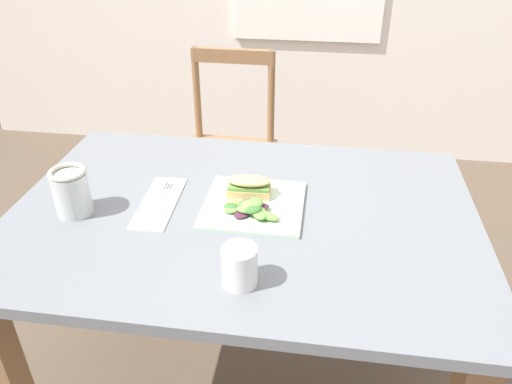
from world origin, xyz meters
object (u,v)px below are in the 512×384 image
object	(u,v)px
dining_table	(243,251)
mason_jar_iced_tea	(72,194)
chair_wooden_far	(229,152)
cup_extra_side	(240,266)
plate_lunch	(254,205)
sandwich_half_front	(249,186)
fork_on_napkin	(161,198)

from	to	relation	value
dining_table	mason_jar_iced_tea	distance (m)	0.47
dining_table	chair_wooden_far	distance (m)	0.94
dining_table	cup_extra_side	size ratio (longest dim) A/B	13.43
plate_lunch	dining_table	bearing A→B (deg)	-136.75
mason_jar_iced_tea	cup_extra_side	size ratio (longest dim) A/B	1.38
cup_extra_side	chair_wooden_far	bearing A→B (deg)	102.65
chair_wooden_far	sandwich_half_front	xyz separation A→B (m)	(0.23, -0.84, 0.33)
dining_table	sandwich_half_front	distance (m)	0.18
fork_on_napkin	mason_jar_iced_tea	xyz separation A→B (m)	(-0.20, -0.09, 0.05)
dining_table	fork_on_napkin	world-z (taller)	fork_on_napkin
chair_wooden_far	plate_lunch	world-z (taller)	chair_wooden_far
dining_table	mason_jar_iced_tea	size ratio (longest dim) A/B	9.73
mason_jar_iced_tea	dining_table	bearing A→B (deg)	9.26
dining_table	fork_on_napkin	distance (m)	0.26
plate_lunch	sandwich_half_front	distance (m)	0.06
dining_table	plate_lunch	distance (m)	0.14
chair_wooden_far	cup_extra_side	bearing A→B (deg)	-77.35
plate_lunch	fork_on_napkin	world-z (taller)	plate_lunch
plate_lunch	fork_on_napkin	size ratio (longest dim) A/B	1.38
plate_lunch	mason_jar_iced_tea	world-z (taller)	mason_jar_iced_tea
plate_lunch	sandwich_half_front	size ratio (longest dim) A/B	2.16
chair_wooden_far	cup_extra_side	xyz separation A→B (m)	(0.26, -1.17, 0.34)
sandwich_half_front	mason_jar_iced_tea	bearing A→B (deg)	-162.82
dining_table	chair_wooden_far	size ratio (longest dim) A/B	1.38
plate_lunch	mason_jar_iced_tea	bearing A→B (deg)	-168.26
chair_wooden_far	plate_lunch	size ratio (longest dim) A/B	3.40
dining_table	chair_wooden_far	world-z (taller)	chair_wooden_far
dining_table	cup_extra_side	xyz separation A→B (m)	(0.04, -0.27, 0.18)
sandwich_half_front	cup_extra_side	xyz separation A→B (m)	(0.03, -0.34, 0.01)
fork_on_napkin	cup_extra_side	bearing A→B (deg)	-47.93
mason_jar_iced_tea	cup_extra_side	xyz separation A→B (m)	(0.46, -0.20, -0.01)
chair_wooden_far	fork_on_napkin	size ratio (longest dim) A/B	4.69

